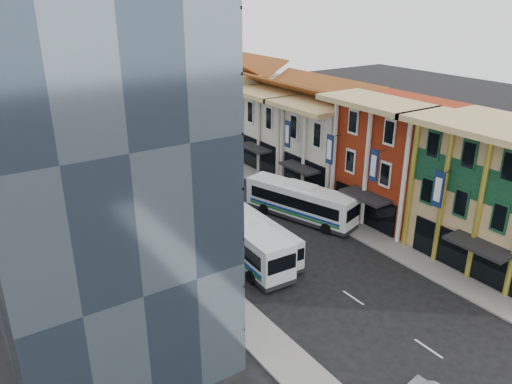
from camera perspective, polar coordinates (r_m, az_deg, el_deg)
ground at (r=35.56m, az=20.41°, el=-17.27°), size 200.00×200.00×0.00m
sidewalk_right at (r=53.61m, az=7.23°, el=-2.01°), size 3.00×90.00×0.15m
sidewalk_left at (r=45.36m, az=-9.47°, el=-6.83°), size 3.00×90.00×0.15m
shophouse_tan at (r=45.62m, az=27.04°, el=-0.68°), size 8.00×14.00×12.00m
shophouse_red at (r=51.95m, az=15.77°, el=3.53°), size 8.00×10.00×12.00m
shophouse_cream_near at (r=58.52m, az=8.72°, el=5.13°), size 8.00×9.00×10.00m
shophouse_cream_mid at (r=65.17m, az=3.42°, el=7.08°), size 8.00×9.00×10.00m
shophouse_cream_far at (r=73.46m, az=-1.55°, el=9.22°), size 8.00×12.00×11.00m
office_tower at (r=35.10m, az=-21.75°, el=9.43°), size 12.00×26.00×30.00m
office_block_far at (r=59.15m, az=-24.83°, el=5.53°), size 10.00×18.00×14.00m
bus_left_near at (r=44.22m, az=0.30°, el=-4.95°), size 2.70×10.50×3.35m
bus_left_far at (r=43.26m, az=-1.72°, el=-5.08°), size 3.46×12.77×4.06m
bus_right at (r=50.78m, az=5.08°, el=-1.03°), size 6.35×12.33×3.86m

